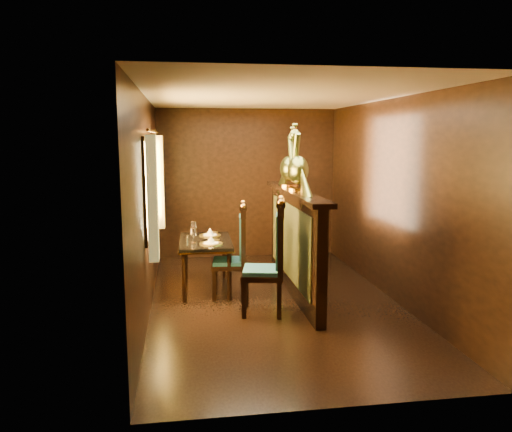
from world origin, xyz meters
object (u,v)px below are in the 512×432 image
object	(u,v)px
chair_left	(273,254)
peacock_left	(298,157)
chair_right	(237,248)
dining_table	(205,245)
peacock_right	(289,157)

from	to	relation	value
chair_left	peacock_left	size ratio (longest dim) A/B	1.62
chair_left	chair_right	xyz separation A→B (m)	(-0.34, 0.69, -0.07)
dining_table	peacock_right	size ratio (longest dim) A/B	1.46
chair_left	peacock_left	xyz separation A→B (m)	(0.40, 0.54, 1.07)
chair_right	peacock_left	world-z (taller)	peacock_left
chair_left	peacock_left	bearing A→B (deg)	64.60
chair_right	peacock_right	bearing A→B (deg)	32.97
chair_right	peacock_left	distance (m)	1.37
dining_table	chair_right	world-z (taller)	chair_right
dining_table	peacock_right	distance (m)	1.61
dining_table	chair_right	size ratio (longest dim) A/B	0.95
chair_left	peacock_right	bearing A→B (deg)	80.69
dining_table	peacock_left	distance (m)	1.71
peacock_left	chair_left	bearing A→B (deg)	-127.00
dining_table	peacock_right	xyz separation A→B (m)	(1.13, 0.01, 1.15)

